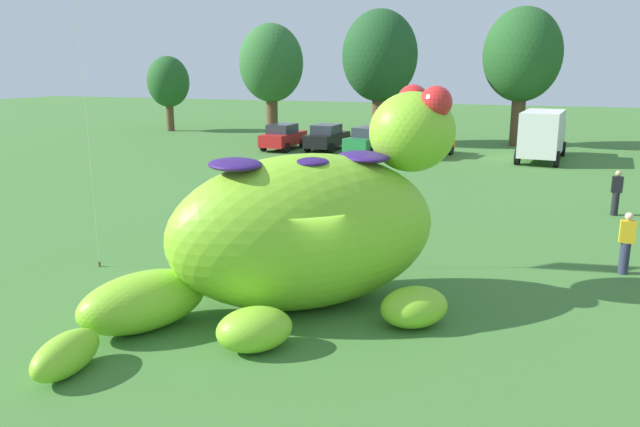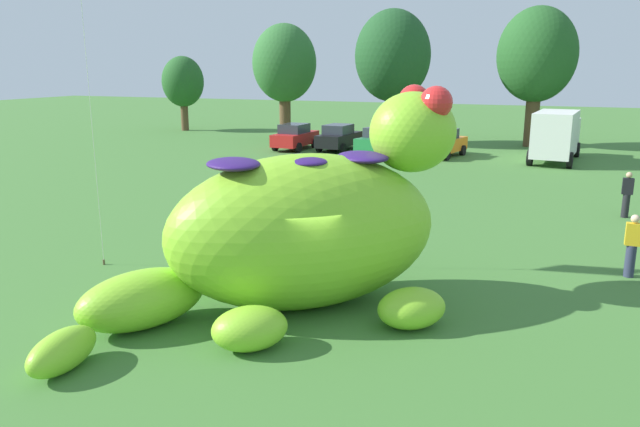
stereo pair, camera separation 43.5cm
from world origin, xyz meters
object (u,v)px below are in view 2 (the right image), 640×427
car_black (339,137)px  spectator_near_inflatable (627,195)px  giant_inflatable_creature (304,229)px  spectator_by_cars (632,246)px  car_green (381,141)px  car_orange (442,143)px  box_truck (557,134)px  car_red (295,137)px

car_black → spectator_near_inflatable: car_black is taller
car_black → spectator_near_inflatable: size_ratio=2.47×
giant_inflatable_creature → spectator_near_inflatable: size_ratio=5.26×
spectator_near_inflatable → spectator_by_cars: same height
car_green → car_orange: same height
car_black → car_orange: size_ratio=0.96×
giant_inflatable_creature → spectator_by_cars: size_ratio=5.26×
box_truck → spectator_near_inflatable: 13.96m
car_orange → giant_inflatable_creature: bearing=-86.9°
box_truck → spectator_by_cars: box_truck is taller
car_orange → box_truck: box_truck is taller
spectator_by_cars → spectator_near_inflatable: bearing=86.2°
spectator_near_inflatable → giant_inflatable_creature: bearing=-122.5°
car_green → car_orange: size_ratio=1.00×
car_red → car_green: same height
box_truck → spectator_by_cars: bearing=-84.1°
car_red → box_truck: size_ratio=0.64×
car_green → spectator_near_inflatable: car_green is taller
car_green → car_orange: 3.80m
car_black → car_orange: same height
car_green → box_truck: size_ratio=0.67×
car_green → car_orange: (3.79, 0.29, 0.00)m
spectator_near_inflatable → car_black: bearing=139.8°
car_black → box_truck: 13.50m
car_orange → box_truck: (6.55, 0.54, 0.74)m
car_red → car_black: bearing=12.6°
giant_inflatable_creature → box_truck: bearing=78.7°
giant_inflatable_creature → car_orange: size_ratio=2.05×
car_red → box_truck: (16.37, 0.71, 0.74)m
spectator_near_inflatable → car_red: bearing=145.7°
car_green → giant_inflatable_creature: bearing=-78.4°
car_red → box_truck: box_truck is taller
box_truck → spectator_near_inflatable: box_truck is taller
spectator_near_inflatable → car_orange: bearing=125.0°
spectator_near_inflatable → car_green: bearing=135.3°
car_orange → spectator_near_inflatable: car_orange is taller
car_red → car_green: (6.03, -0.11, 0.00)m
car_black → car_green: 3.23m
car_orange → spectator_by_cars: 22.19m
giant_inflatable_creature → car_green: bearing=101.6°
car_green → box_truck: 10.40m
car_black → box_truck: box_truck is taller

